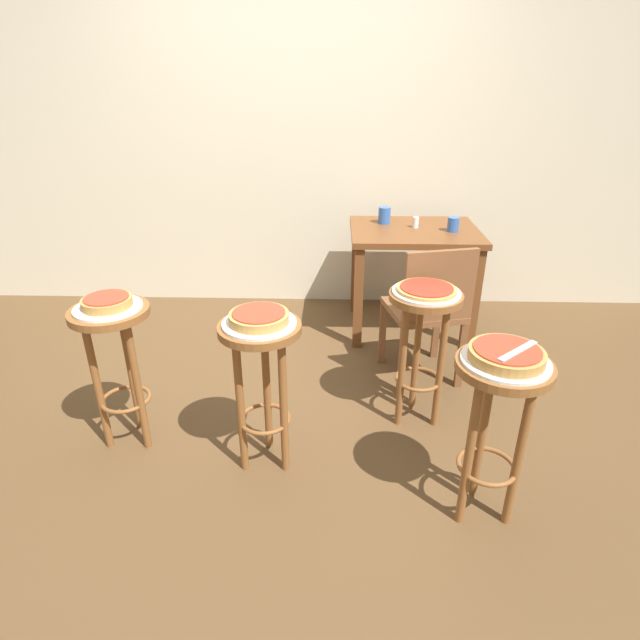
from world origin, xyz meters
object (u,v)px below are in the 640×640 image
Objects in this scene: pizza_leftside at (107,302)px; stool_middle at (262,366)px; stool_leftside at (116,348)px; wooden_chair at (428,309)px; stool_rear at (423,331)px; serving_plate_foreground at (505,361)px; pizza_server_knife at (518,351)px; cup_far_edge at (384,215)px; pizza_middle at (259,317)px; serving_plate_leftside at (108,308)px; serving_plate_middle at (259,323)px; pizza_rear at (427,289)px; pizza_foreground at (507,354)px; stool_foreground at (497,408)px; serving_plate_rear at (426,292)px; dining_table at (413,247)px; condiment_shaker at (416,222)px; cup_near_edge at (453,224)px.

stool_middle is at bearing -11.16° from pizza_leftside.
wooden_chair is (1.55, 0.62, -0.06)m from stool_leftside.
stool_rear is (1.45, 0.23, -0.23)m from pizza_leftside.
pizza_server_knife reaches higher than serving_plate_foreground.
cup_far_edge is 0.51× the size of pizza_server_knife.
serving_plate_leftside is at bearing 168.84° from pizza_middle.
serving_plate_foreground is at bearing -17.00° from serving_plate_middle.
serving_plate_middle is 1.09× the size of pizza_rear.
stool_foreground is at bearing -18.43° from pizza_foreground.
wooden_chair reaches higher than stool_middle.
serving_plate_rear is at bearing 0.00° from pizza_rear.
stool_leftside is at bearing 165.46° from serving_plate_foreground.
pizza_rear is at bearing 8.83° from serving_plate_leftside.
pizza_leftside reaches higher than dining_table.
wooden_chair reaches higher than serving_plate_leftside.
stool_middle is 1.00× the size of stool_leftside.
pizza_middle is (-0.94, 0.29, 0.03)m from serving_plate_foreground.
pizza_leftside is 2.05m from dining_table.
pizza_middle and pizza_leftside have the same top height.
pizza_leftside is at bearing 165.46° from serving_plate_foreground.
stool_foreground is 0.23m from pizza_foreground.
stool_middle is 9.94× the size of condiment_shaker.
pizza_server_knife is at bearing -14.94° from stool_leftside.
stool_middle is 0.85× the size of dining_table.
stool_foreground is at bearing -95.02° from cup_near_edge.
dining_table reaches higher than stool_foreground.
pizza_middle is (0.00, 0.00, 0.03)m from serving_plate_middle.
stool_rear is at bearing 25.75° from stool_middle.
stool_leftside is at bearing -171.17° from stool_rear.
stool_rear is 0.85× the size of dining_table.
stool_leftside is 2.04m from dining_table.
cup_near_edge reaches higher than serving_plate_rear.
serving_plate_foreground is at bearing 0.00° from stool_foreground.
stool_rear is (-0.18, 0.65, -0.23)m from pizza_foreground.
stool_middle is 2.87× the size of pizza_middle.
stool_middle is at bearing -154.25° from pizza_rear.
stool_rear is at bearing -85.27° from cup_far_edge.
cup_far_edge is (1.35, 1.47, 0.06)m from serving_plate_leftside.
pizza_foreground is 0.68m from pizza_rear.
cup_near_edge is (0.24, -0.05, 0.18)m from dining_table.
serving_plate_middle is 0.43× the size of stool_leftside.
stool_foreground is 1.00m from serving_plate_middle.
stool_middle is at bearing -127.60° from cup_near_edge.
pizza_leftside is at bearing 124.05° from pizza_server_knife.
pizza_server_knife reaches higher than stool_foreground.
pizza_foreground is 0.38× the size of stool_middle.
stool_leftside is at bearing -139.34° from dining_table.
pizza_server_knife reaches higher than pizza_foreground.
pizza_server_knife is (0.97, -0.31, 0.26)m from stool_middle.
cup_near_edge is (1.79, 1.28, 0.05)m from serving_plate_leftside.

